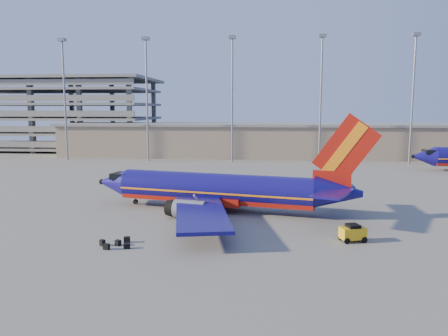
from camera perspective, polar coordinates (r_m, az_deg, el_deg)
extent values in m
plane|color=slate|center=(56.40, 2.59, -4.82)|extent=(220.00, 220.00, 0.00)
cube|color=gray|center=(113.54, 9.11, 3.45)|extent=(120.00, 15.00, 8.00)
cube|color=slate|center=(113.31, 9.15, 5.57)|extent=(122.00, 16.00, 0.60)
cube|color=slate|center=(144.73, -21.18, 2.74)|extent=(60.00, 30.00, 0.70)
cube|color=slate|center=(144.46, -21.26, 4.40)|extent=(60.00, 30.00, 0.70)
cube|color=slate|center=(144.32, -21.35, 6.06)|extent=(60.00, 30.00, 0.70)
cube|color=slate|center=(144.30, -21.43, 7.73)|extent=(60.00, 30.00, 0.70)
cube|color=slate|center=(144.40, -21.51, 9.39)|extent=(60.00, 30.00, 0.70)
cube|color=slate|center=(144.56, -21.57, 10.66)|extent=(62.00, 32.00, 0.80)
cube|color=slate|center=(156.03, -19.22, 6.65)|extent=(1.20, 1.20, 21.00)
cylinder|color=gray|center=(111.69, -20.07, 8.16)|extent=(0.44, 0.44, 28.00)
cube|color=gray|center=(112.82, -20.42, 15.43)|extent=(1.60, 1.60, 0.70)
cylinder|color=gray|center=(104.73, -10.03, 8.56)|extent=(0.44, 0.44, 28.00)
cube|color=gray|center=(105.94, -10.21, 16.32)|extent=(1.60, 1.60, 0.70)
cylinder|color=gray|center=(101.30, 1.08, 8.71)|extent=(0.44, 0.44, 28.00)
cube|color=gray|center=(102.56, 1.10, 16.72)|extent=(1.60, 1.60, 0.70)
cylinder|color=gray|center=(101.77, 12.51, 8.53)|extent=(0.44, 0.44, 28.00)
cube|color=gray|center=(103.02, 12.75, 16.50)|extent=(1.60, 1.60, 0.70)
cylinder|color=gray|center=(106.07, 23.40, 8.04)|extent=(0.44, 0.44, 28.00)
cube|color=gray|center=(107.27, 23.82, 15.69)|extent=(1.60, 1.60, 0.70)
cylinder|color=navy|center=(52.89, -1.16, -2.68)|extent=(24.09, 8.78, 3.68)
cube|color=#A7170D|center=(53.07, -1.15, -3.69)|extent=(23.94, 8.10, 1.29)
cube|color=orange|center=(52.94, -1.16, -2.95)|extent=(24.10, 8.82, 0.22)
cone|color=navy|center=(58.92, -14.16, -1.85)|extent=(4.88, 4.50, 3.68)
cube|color=black|center=(58.10, -13.11, -1.00)|extent=(2.89, 3.04, 0.80)
cone|color=navy|center=(50.07, 14.77, -3.13)|extent=(5.85, 4.71, 3.68)
cube|color=#A7170D|center=(49.89, 13.91, -1.57)|extent=(4.19, 1.44, 2.19)
cube|color=#A7170D|center=(49.38, 15.65, 2.35)|extent=(7.19, 1.90, 7.93)
cube|color=orange|center=(49.39, 15.42, 2.35)|extent=(4.83, 1.46, 6.22)
cube|color=navy|center=(53.32, 14.57, -1.87)|extent=(3.04, 6.39, 0.22)
cube|color=navy|center=(46.67, 14.06, -3.20)|extent=(5.36, 7.03, 0.22)
cube|color=navy|center=(60.85, 2.87, -2.18)|extent=(13.17, 15.34, 0.35)
cube|color=navy|center=(44.53, -3.03, -5.85)|extent=(7.93, 16.09, 0.35)
cube|color=#A7170D|center=(52.99, -0.64, -4.14)|extent=(6.67, 5.08, 0.99)
cylinder|color=gray|center=(58.36, -0.60, -3.24)|extent=(3.95, 2.82, 2.09)
cylinder|color=gray|center=(48.89, -4.47, -5.42)|extent=(3.95, 2.82, 2.09)
cylinder|color=gray|center=(57.75, -11.49, -4.11)|extent=(0.28, 0.28, 1.09)
cylinder|color=black|center=(57.80, -11.48, -4.34)|extent=(0.68, 0.38, 0.64)
cylinder|color=black|center=(55.30, 1.19, -4.62)|extent=(0.93, 0.72, 0.84)
cylinder|color=black|center=(50.50, -0.51, -5.81)|extent=(0.93, 0.72, 0.84)
cone|color=navy|center=(95.70, 24.57, 1.38)|extent=(4.57, 4.06, 3.88)
cube|color=black|center=(96.12, 25.36, 1.95)|extent=(2.63, 2.83, 0.84)
cube|color=gold|center=(42.64, 16.46, -8.15)|extent=(2.54, 1.90, 1.08)
cube|color=black|center=(42.47, 16.49, -7.31)|extent=(1.38, 1.45, 0.38)
cylinder|color=black|center=(42.90, 15.03, -8.73)|extent=(0.59, 0.35, 0.56)
cylinder|color=black|center=(41.89, 15.76, -9.16)|extent=(0.59, 0.35, 0.56)
cylinder|color=black|center=(43.68, 17.07, -8.51)|extent=(0.59, 0.35, 0.56)
cylinder|color=black|center=(42.69, 17.84, -8.92)|extent=(0.59, 0.35, 0.56)
cube|color=black|center=(40.21, -15.11, -9.88)|extent=(0.60, 0.48, 0.51)
cube|color=black|center=(41.07, -13.68, -9.47)|extent=(0.62, 0.59, 0.50)
cube|color=black|center=(40.03, -12.57, -9.91)|extent=(0.66, 0.57, 0.46)
cube|color=black|center=(41.35, -15.60, -9.38)|extent=(0.58, 0.56, 0.55)
cube|color=black|center=(41.76, -12.55, -9.11)|extent=(0.57, 0.47, 0.54)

